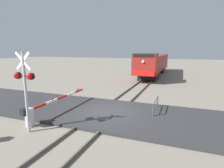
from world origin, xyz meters
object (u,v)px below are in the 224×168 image
object	(u,v)px
locomotive	(154,63)
guard_railing	(156,105)
crossing_gate	(41,109)
crossing_signal	(25,83)

from	to	relation	value
locomotive	guard_railing	distance (m)	19.11
locomotive	guard_railing	xyz separation A→B (m)	(3.00, -18.82, -1.43)
crossing_gate	guard_railing	xyz separation A→B (m)	(6.30, 3.84, -0.13)
crossing_signal	locomotive	bearing A→B (deg)	83.37
locomotive	crossing_signal	world-z (taller)	crossing_signal
locomotive	crossing_gate	bearing A→B (deg)	-98.29
crossing_signal	crossing_gate	xyz separation A→B (m)	(-0.49, 1.54, -1.89)
locomotive	guard_railing	world-z (taller)	locomotive
locomotive	crossing_gate	xyz separation A→B (m)	(-3.30, -22.66, -1.30)
crossing_signal	guard_railing	distance (m)	8.17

